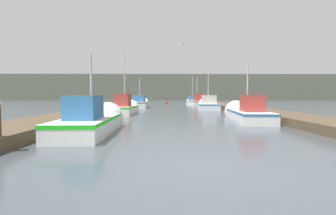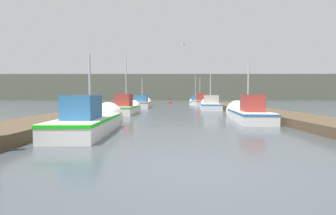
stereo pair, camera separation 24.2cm
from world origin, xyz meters
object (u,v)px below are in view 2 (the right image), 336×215
fishing_boat_3 (210,105)px  fishing_boat_4 (143,103)px  fishing_boat_0 (93,120)px  mooring_piling_1 (214,101)px  fishing_boat_5 (200,102)px  seagull_lead (184,45)px  channel_buoy (170,102)px  fishing_boat_1 (246,113)px  fishing_boat_6 (195,102)px  fishing_boat_2 (127,108)px

fishing_boat_3 → fishing_boat_4: (-6.91, 4.46, 0.03)m
fishing_boat_0 → mooring_piling_1: bearing=67.2°
fishing_boat_5 → mooring_piling_1: size_ratio=4.41×
seagull_lead → fishing_boat_5: bearing=-7.6°
channel_buoy → seagull_lead: seagull_lead is taller
fishing_boat_0 → fishing_boat_4: (-0.04, 19.26, 0.04)m
fishing_boat_1 → fishing_boat_4: bearing=121.3°
channel_buoy → fishing_boat_4: bearing=-101.7°
fishing_boat_3 → fishing_boat_4: bearing=151.8°
fishing_boat_4 → channel_buoy: 15.32m
fishing_boat_1 → fishing_boat_5: 19.68m
fishing_boat_0 → fishing_boat_3: size_ratio=1.13×
fishing_boat_4 → channel_buoy: (3.10, 15.00, -0.31)m
fishing_boat_6 → seagull_lead: seagull_lead is taller
fishing_boat_0 → seagull_lead: seagull_lead is taller
fishing_boat_0 → channel_buoy: fishing_boat_0 is taller
fishing_boat_0 → seagull_lead: size_ratio=10.72×
fishing_boat_0 → mooring_piling_1: size_ratio=4.47×
fishing_boat_1 → channel_buoy: fishing_boat_1 is taller
fishing_boat_4 → fishing_boat_5: (7.01, 5.00, 0.05)m
fishing_boat_2 → channel_buoy: 25.19m
fishing_boat_2 → seagull_lead: (4.23, -0.65, 4.52)m
fishing_boat_3 → channel_buoy: bearing=105.7°
fishing_boat_1 → fishing_boat_5: (-0.36, 19.67, 0.12)m
fishing_boat_5 → fishing_boat_2: bearing=-117.3°
fishing_boat_3 → channel_buoy: (-3.81, 19.46, -0.29)m
fishing_boat_4 → mooring_piling_1: size_ratio=4.47×
fishing_boat_3 → seagull_lead: size_ratio=9.45×
fishing_boat_5 → fishing_boat_6: (-0.14, 4.36, -0.12)m
fishing_boat_2 → fishing_boat_3: fishing_boat_2 is taller
fishing_boat_6 → channel_buoy: 6.80m
fishing_boat_2 → mooring_piling_1: bearing=56.8°
fishing_boat_5 → channel_buoy: bearing=109.7°
fishing_boat_1 → fishing_boat_4: (-7.38, 14.67, 0.06)m
fishing_boat_4 → mooring_piling_1: (8.25, 1.43, 0.21)m
fishing_boat_5 → fishing_boat_1: bearing=-90.6°
fishing_boat_5 → channel_buoy: size_ratio=5.86×
fishing_boat_5 → fishing_boat_4: bearing=-146.2°
seagull_lead → fishing_boat_1: bearing=-137.7°
fishing_boat_1 → fishing_boat_2: fishing_boat_2 is taller
fishing_boat_0 → fishing_boat_6: bearing=75.4°
fishing_boat_3 → mooring_piling_1: 6.05m
fishing_boat_3 → channel_buoy: size_ratio=5.24×
fishing_boat_0 → fishing_boat_4: fishing_boat_4 is taller
fishing_boat_4 → mooring_piling_1: bearing=10.3°
fishing_boat_5 → fishing_boat_0: bearing=-107.7°
fishing_boat_3 → fishing_boat_5: bearing=94.0°
fishing_boat_2 → mooring_piling_1: size_ratio=3.73×
fishing_boat_0 → fishing_boat_5: (6.97, 24.26, 0.10)m
fishing_boat_2 → fishing_boat_6: bearing=73.2°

